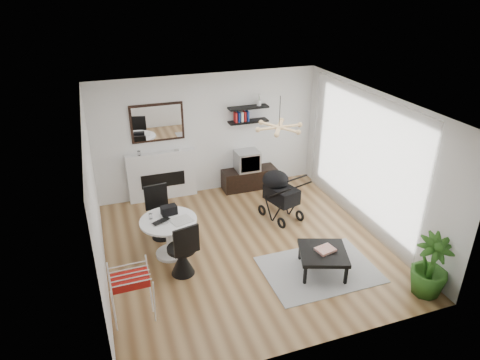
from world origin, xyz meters
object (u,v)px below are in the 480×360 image
object	(u,v)px
tv_console	(249,178)
potted_plant	(430,266)
dining_table	(169,232)
stroller	(279,196)
fireplace	(162,170)
coffee_table	(323,254)
drying_rack	(132,296)
crt_tv	(247,161)

from	to	relation	value
tv_console	potted_plant	distance (m)	4.59
dining_table	potted_plant	world-z (taller)	potted_plant
dining_table	stroller	world-z (taller)	stroller
fireplace	dining_table	world-z (taller)	fireplace
fireplace	coffee_table	xyz separation A→B (m)	(2.06, -3.52, -0.32)
drying_rack	crt_tv	bearing A→B (deg)	48.55
stroller	tv_console	bearing A→B (deg)	78.44
tv_console	drying_rack	xyz separation A→B (m)	(-3.06, -3.50, 0.22)
tv_console	drying_rack	distance (m)	4.65
coffee_table	dining_table	bearing A→B (deg)	150.40
coffee_table	stroller	bearing A→B (deg)	88.24
fireplace	tv_console	bearing A→B (deg)	-4.41
fireplace	crt_tv	bearing A→B (deg)	-4.63
drying_rack	tv_console	bearing A→B (deg)	48.08
coffee_table	potted_plant	distance (m)	1.64
fireplace	coffee_table	bearing A→B (deg)	-59.73
dining_table	stroller	xyz separation A→B (m)	(2.38, 0.61, -0.01)
stroller	potted_plant	size ratio (longest dim) A/B	1.06
drying_rack	potted_plant	world-z (taller)	potted_plant
tv_console	coffee_table	world-z (taller)	tv_console
fireplace	potted_plant	size ratio (longest dim) A/B	2.10
dining_table	potted_plant	xyz separation A→B (m)	(3.60, -2.33, 0.04)
tv_console	stroller	world-z (taller)	stroller
coffee_table	fireplace	bearing A→B (deg)	120.27
crt_tv	dining_table	distance (m)	3.01
fireplace	stroller	xyz separation A→B (m)	(2.11, -1.59, -0.22)
drying_rack	stroller	size ratio (longest dim) A/B	0.80
drying_rack	potted_plant	distance (m)	4.49
potted_plant	tv_console	bearing A→B (deg)	107.09
fireplace	stroller	size ratio (longest dim) A/B	1.97
dining_table	drying_rack	distance (m)	1.66
drying_rack	potted_plant	xyz separation A→B (m)	(4.40, -0.88, 0.06)
fireplace	dining_table	size ratio (longest dim) A/B	2.18
crt_tv	dining_table	xyz separation A→B (m)	(-2.20, -2.05, -0.22)
dining_table	fireplace	bearing A→B (deg)	83.10
crt_tv	potted_plant	size ratio (longest dim) A/B	0.51
tv_console	dining_table	size ratio (longest dim) A/B	1.27
fireplace	stroller	bearing A→B (deg)	-37.00
crt_tv	dining_table	world-z (taller)	crt_tv
dining_table	coffee_table	world-z (taller)	dining_table
tv_console	potted_plant	world-z (taller)	potted_plant
tv_console	dining_table	xyz separation A→B (m)	(-2.26, -2.05, 0.24)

